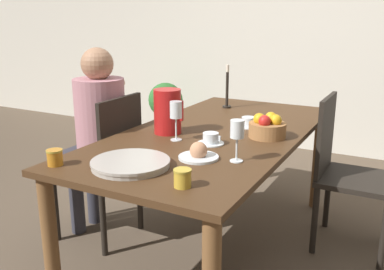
% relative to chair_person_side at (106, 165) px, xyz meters
% --- Properties ---
extents(ground_plane, '(20.00, 20.00, 0.00)m').
position_rel_chair_person_side_xyz_m(ground_plane, '(0.64, 0.18, -0.48)').
color(ground_plane, brown).
extents(wall_back, '(10.00, 0.06, 2.60)m').
position_rel_chair_person_side_xyz_m(wall_back, '(0.64, 2.45, 0.82)').
color(wall_back, beige).
rests_on(wall_back, ground_plane).
extents(dining_table, '(0.92, 1.88, 0.73)m').
position_rel_chair_person_side_xyz_m(dining_table, '(0.64, 0.18, 0.16)').
color(dining_table, '#472D19').
rests_on(dining_table, ground_plane).
extents(chair_person_side, '(0.42, 0.42, 0.90)m').
position_rel_chair_person_side_xyz_m(chair_person_side, '(0.00, 0.00, 0.00)').
color(chair_person_side, black).
rests_on(chair_person_side, ground_plane).
extents(chair_opposite, '(0.42, 0.42, 0.90)m').
position_rel_chair_person_side_xyz_m(chair_opposite, '(1.29, 0.60, 0.00)').
color(chair_opposite, black).
rests_on(chair_opposite, ground_plane).
extents(person_seated, '(0.39, 0.41, 1.18)m').
position_rel_chair_person_side_xyz_m(person_seated, '(-0.09, 0.04, 0.21)').
color(person_seated, '#33333D').
rests_on(person_seated, ground_plane).
extents(red_pitcher, '(0.17, 0.15, 0.24)m').
position_rel_chair_person_side_xyz_m(red_pitcher, '(0.42, 0.03, 0.37)').
color(red_pitcher, red).
rests_on(red_pitcher, dining_table).
extents(wine_glass_water, '(0.06, 0.06, 0.20)m').
position_rel_chair_person_side_xyz_m(wine_glass_water, '(0.53, -0.07, 0.40)').
color(wine_glass_water, white).
rests_on(wine_glass_water, dining_table).
extents(wine_glass_juice, '(0.06, 0.06, 0.19)m').
position_rel_chair_person_side_xyz_m(wine_glass_juice, '(0.94, -0.23, 0.38)').
color(wine_glass_juice, white).
rests_on(wine_glass_juice, dining_table).
extents(teacup_near_person, '(0.14, 0.14, 0.06)m').
position_rel_chair_person_side_xyz_m(teacup_near_person, '(0.72, -0.05, 0.27)').
color(teacup_near_person, silver).
rests_on(teacup_near_person, dining_table).
extents(teacup_across, '(0.14, 0.14, 0.06)m').
position_rel_chair_person_side_xyz_m(teacup_across, '(0.77, 0.37, 0.27)').
color(teacup_across, silver).
rests_on(teacup_across, dining_table).
extents(serving_tray, '(0.34, 0.34, 0.03)m').
position_rel_chair_person_side_xyz_m(serving_tray, '(0.57, -0.51, 0.26)').
color(serving_tray, '#B7B2A8').
rests_on(serving_tray, dining_table).
extents(bread_plate, '(0.18, 0.18, 0.08)m').
position_rel_chair_person_side_xyz_m(bread_plate, '(0.77, -0.28, 0.27)').
color(bread_plate, silver).
rests_on(bread_plate, dining_table).
extents(jam_jar_amber, '(0.07, 0.07, 0.07)m').
position_rel_chair_person_side_xyz_m(jam_jar_amber, '(0.87, -0.60, 0.29)').
color(jam_jar_amber, gold).
rests_on(jam_jar_amber, dining_table).
extents(jam_jar_red, '(0.07, 0.07, 0.07)m').
position_rel_chair_person_side_xyz_m(jam_jar_red, '(0.27, -0.65, 0.29)').
color(jam_jar_red, '#C67A1E').
rests_on(jam_jar_red, dining_table).
extents(fruit_bowl, '(0.20, 0.20, 0.13)m').
position_rel_chair_person_side_xyz_m(fruit_bowl, '(0.93, 0.20, 0.30)').
color(fruit_bowl, '#9E6B3D').
rests_on(fruit_bowl, dining_table).
extents(candlestick_tall, '(0.06, 0.06, 0.30)m').
position_rel_chair_person_side_xyz_m(candlestick_tall, '(0.44, 0.80, 0.36)').
color(candlestick_tall, black).
rests_on(candlestick_tall, dining_table).
extents(potted_plant, '(0.38, 0.38, 0.65)m').
position_rel_chair_person_side_xyz_m(potted_plant, '(-0.81, 2.02, -0.11)').
color(potted_plant, '#4C4742').
rests_on(potted_plant, ground_plane).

